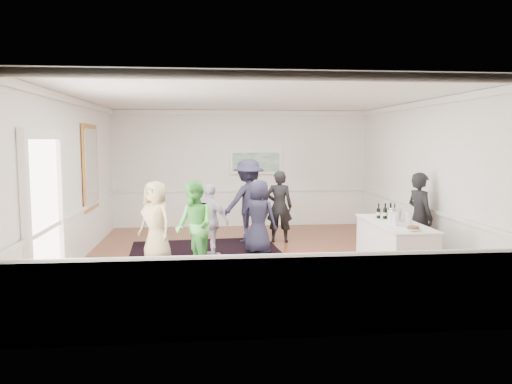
{
  "coord_description": "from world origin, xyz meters",
  "views": [
    {
      "loc": [
        -0.96,
        -9.75,
        2.39
      ],
      "look_at": [
        0.03,
        0.2,
        1.34
      ],
      "focal_mm": 35.0,
      "sensor_mm": 36.0,
      "label": 1
    }
  ],
  "objects": [
    {
      "name": "guest_green",
      "position": [
        -1.19,
        -0.73,
        0.83
      ],
      "size": [
        0.92,
        1.0,
        1.66
      ],
      "primitive_type": "imported",
      "rotation": [
        0.0,
        0.0,
        -1.11
      ],
      "color": "green",
      "rests_on": "floor"
    },
    {
      "name": "floor",
      "position": [
        0.0,
        0.0,
        0.0
      ],
      "size": [
        8.0,
        8.0,
        0.0
      ],
      "primitive_type": "plane",
      "color": "brown",
      "rests_on": "ground"
    },
    {
      "name": "juice_pitchers",
      "position": [
        2.44,
        -1.26,
        1.0
      ],
      "size": [
        0.36,
        0.32,
        0.24
      ],
      "color": "#88C345",
      "rests_on": "serving_table"
    },
    {
      "name": "area_rug",
      "position": [
        -0.93,
        0.01,
        0.01
      ],
      "size": [
        3.49,
        4.4,
        0.02
      ],
      "primitive_type": "cube",
      "rotation": [
        0.0,
        0.0,
        0.08
      ],
      "color": "black",
      "rests_on": "floor"
    },
    {
      "name": "wine_bottles",
      "position": [
        2.49,
        -0.57,
        1.04
      ],
      "size": [
        0.37,
        0.22,
        0.31
      ],
      "color": "black",
      "rests_on": "serving_table"
    },
    {
      "name": "guest_dark_b",
      "position": [
        0.72,
        1.68,
        0.84
      ],
      "size": [
        0.68,
        0.52,
        1.68
      ],
      "primitive_type": "imported",
      "rotation": [
        0.0,
        0.0,
        2.93
      ],
      "color": "black",
      "rests_on": "floor"
    },
    {
      "name": "guest_navy",
      "position": [
        0.13,
        0.59,
        0.78
      ],
      "size": [
        0.91,
        0.83,
        1.56
      ],
      "primitive_type": "imported",
      "rotation": [
        0.0,
        0.0,
        2.56
      ],
      "color": "#24223A",
      "rests_on": "floor"
    },
    {
      "name": "wall_right",
      "position": [
        3.5,
        0.0,
        1.6
      ],
      "size": [
        0.02,
        8.0,
        3.2
      ],
      "primitive_type": "cube",
      "color": "white",
      "rests_on": "floor"
    },
    {
      "name": "wall_back",
      "position": [
        0.0,
        4.0,
        1.6
      ],
      "size": [
        7.0,
        0.02,
        3.2
      ],
      "primitive_type": "cube",
      "color": "white",
      "rests_on": "floor"
    },
    {
      "name": "guest_lilac",
      "position": [
        -0.89,
        0.22,
        0.76
      ],
      "size": [
        0.93,
        0.85,
        1.52
      ],
      "primitive_type": "imported",
      "rotation": [
        0.0,
        0.0,
        2.46
      ],
      "color": "#B8AFC4",
      "rests_on": "floor"
    },
    {
      "name": "nut_bowl",
      "position": [
        2.44,
        -1.89,
        0.92
      ],
      "size": [
        0.25,
        0.25,
        0.08
      ],
      "color": "white",
      "rests_on": "serving_table"
    },
    {
      "name": "wainscoting",
      "position": [
        0.0,
        0.0,
        0.5
      ],
      "size": [
        7.0,
        8.0,
        1.0
      ],
      "primitive_type": null,
      "color": "white",
      "rests_on": "floor"
    },
    {
      "name": "wall_front",
      "position": [
        0.0,
        -4.0,
        1.6
      ],
      "size": [
        7.0,
        0.02,
        3.2
      ],
      "primitive_type": "cube",
      "color": "white",
      "rests_on": "floor"
    },
    {
      "name": "doorway",
      "position": [
        -3.45,
        -1.9,
        1.42
      ],
      "size": [
        0.1,
        1.78,
        2.56
      ],
      "color": "white",
      "rests_on": "wall_left"
    },
    {
      "name": "mirror",
      "position": [
        -3.45,
        1.3,
        1.8
      ],
      "size": [
        0.05,
        1.25,
        1.85
      ],
      "color": "#C38039",
      "rests_on": "wall_left"
    },
    {
      "name": "serving_table",
      "position": [
        2.46,
        -1.04,
        0.45
      ],
      "size": [
        0.83,
        2.19,
        0.88
      ],
      "color": "white",
      "rests_on": "floor"
    },
    {
      "name": "ice_bucket",
      "position": [
        2.51,
        -0.86,
        1.0
      ],
      "size": [
        0.26,
        0.26,
        0.24
      ],
      "primitive_type": "cylinder",
      "color": "silver",
      "rests_on": "serving_table"
    },
    {
      "name": "guest_tan",
      "position": [
        -1.96,
        -0.01,
        0.8
      ],
      "size": [
        0.92,
        0.9,
        1.6
      ],
      "primitive_type": "imported",
      "rotation": [
        0.0,
        0.0,
        -0.74
      ],
      "color": "tan",
      "rests_on": "floor"
    },
    {
      "name": "bartender",
      "position": [
        3.2,
        -0.43,
        0.88
      ],
      "size": [
        0.58,
        0.73,
        1.76
      ],
      "primitive_type": "imported",
      "rotation": [
        0.0,
        0.0,
        1.84
      ],
      "color": "black",
      "rests_on": "floor"
    },
    {
      "name": "landscape_painting",
      "position": [
        0.4,
        3.95,
        1.78
      ],
      "size": [
        1.44,
        0.06,
        0.66
      ],
      "color": "white",
      "rests_on": "wall_back"
    },
    {
      "name": "ceiling",
      "position": [
        0.0,
        0.0,
        3.2
      ],
      "size": [
        7.0,
        8.0,
        0.02
      ],
      "primitive_type": "cube",
      "color": "white",
      "rests_on": "wall_back"
    },
    {
      "name": "wall_left",
      "position": [
        -3.5,
        0.0,
        1.6
      ],
      "size": [
        0.02,
        8.0,
        3.2
      ],
      "primitive_type": "cube",
      "color": "white",
      "rests_on": "floor"
    },
    {
      "name": "guest_dark_a",
      "position": [
        0.01,
        1.74,
        0.97
      ],
      "size": [
        1.45,
        1.19,
        1.95
      ],
      "primitive_type": "imported",
      "rotation": [
        0.0,
        0.0,
        3.58
      ],
      "color": "#24223A",
      "rests_on": "floor"
    }
  ]
}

